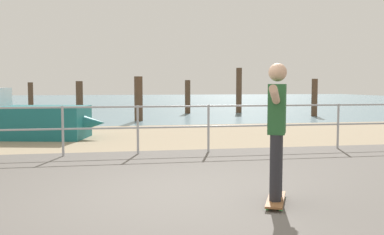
{
  "coord_description": "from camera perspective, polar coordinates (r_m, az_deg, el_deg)",
  "views": [
    {
      "loc": [
        -0.77,
        -5.44,
        1.47
      ],
      "look_at": [
        0.59,
        2.0,
        0.9
      ],
      "focal_mm": 40.2,
      "sensor_mm": 36.0,
      "label": 1
    }
  ],
  "objects": [
    {
      "name": "groyne_post_3",
      "position": [
        22.11,
        -0.58,
        2.74
      ],
      "size": [
        0.28,
        0.28,
        1.73
      ],
      "primitive_type": "cylinder",
      "color": "#513826",
      "rests_on": "ground"
    },
    {
      "name": "ground_plane",
      "position": [
        4.74,
        -0.5,
        -13.75
      ],
      "size": [
        24.0,
        10.0,
        0.04
      ],
      "primitive_type": "cube",
      "color": "#605B56",
      "rests_on": "ground"
    },
    {
      "name": "groyne_post_0",
      "position": [
        25.34,
        -20.62,
        2.55
      ],
      "size": [
        0.28,
        0.28,
        1.63
      ],
      "primitive_type": "cylinder",
      "color": "#513826",
      "rests_on": "ground"
    },
    {
      "name": "skateboarder",
      "position": [
        5.3,
        11.2,
        -0.67
      ],
      "size": [
        0.7,
        1.35,
        1.65
      ],
      "color": "#26262B",
      "rests_on": "skateboard"
    },
    {
      "name": "railing_fence",
      "position": [
        9.08,
        -12.01,
        -0.67
      ],
      "size": [
        13.75,
        0.05,
        1.05
      ],
      "color": "#9EA0A5",
      "rests_on": "ground"
    },
    {
      "name": "beach_strip",
      "position": [
        12.55,
        -6.73,
        -2.45
      ],
      "size": [
        24.0,
        6.0,
        0.04
      ],
      "primitive_type": "cube",
      "color": "tan",
      "rests_on": "ground"
    },
    {
      "name": "groyne_post_2",
      "position": [
        17.56,
        -7.11,
        2.45
      ],
      "size": [
        0.34,
        0.34,
        1.82
      ],
      "primitive_type": "cylinder",
      "color": "#513826",
      "rests_on": "ground"
    },
    {
      "name": "groyne_post_1",
      "position": [
        23.18,
        -14.71,
        2.61
      ],
      "size": [
        0.36,
        0.36,
        1.68
      ],
      "primitive_type": "cylinder",
      "color": "#513826",
      "rests_on": "ground"
    },
    {
      "name": "groyne_post_5",
      "position": [
        20.91,
        15.94,
        2.54
      ],
      "size": [
        0.27,
        0.27,
        1.77
      ],
      "primitive_type": "cylinder",
      "color": "#513826",
      "rests_on": "ground"
    },
    {
      "name": "sea_surface",
      "position": [
        40.48,
        -9.22,
        2.17
      ],
      "size": [
        72.0,
        50.0,
        0.04
      ],
      "primitive_type": "cube",
      "color": "slate",
      "rests_on": "ground"
    },
    {
      "name": "skateboard",
      "position": [
        5.46,
        11.05,
        -10.65
      ],
      "size": [
        0.52,
        0.81,
        0.08
      ],
      "color": "brown",
      "rests_on": "ground"
    },
    {
      "name": "groyne_post_4",
      "position": [
        22.79,
        6.24,
        3.58
      ],
      "size": [
        0.3,
        0.3,
        2.38
      ],
      "primitive_type": "cylinder",
      "color": "#513826",
      "rests_on": "ground"
    },
    {
      "name": "sailboat",
      "position": [
        12.74,
        -22.87,
        -0.31
      ],
      "size": [
        5.07,
        2.34,
        4.54
      ],
      "color": "#19666B",
      "rests_on": "ground"
    }
  ]
}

